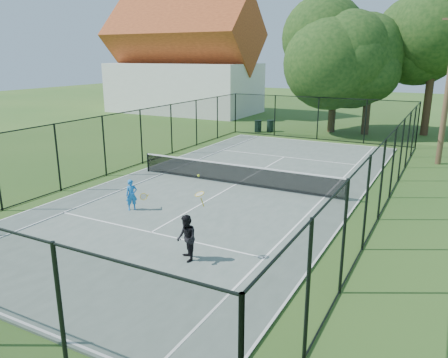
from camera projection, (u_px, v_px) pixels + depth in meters
The scene contains 13 objects.
ground at pixel (236, 186), 20.08m from camera, with size 120.00×120.00×0.00m, color #2E581E.
tennis_court at pixel (236, 185), 20.07m from camera, with size 11.00×24.00×0.06m, color #526157.
tennis_net at pixel (236, 174), 19.92m from camera, with size 10.08×0.08×0.95m.
fence at pixel (236, 154), 19.67m from camera, with size 13.10×26.10×3.00m.
tree_near_left at pixel (336, 52), 32.68m from camera, with size 7.48×7.48×9.75m.
tree_near_mid at pixel (370, 65), 31.86m from camera, with size 6.32×6.32×8.27m.
tree_near_right at pixel (434, 54), 31.30m from camera, with size 6.67×6.67×9.21m.
building at pixel (183, 64), 45.09m from camera, with size 15.30×8.15×11.87m.
trash_bin_left at pixel (258, 126), 34.07m from camera, with size 0.58×0.58×0.92m.
trash_bin_right at pixel (270, 126), 34.29m from camera, with size 0.58×0.58×0.91m.
utility_pole at pixel (448, 86), 22.98m from camera, with size 1.40×0.30×8.33m.
player_blue at pixel (132, 195), 16.63m from camera, with size 0.83×0.52×1.19m.
player_black at pixel (186, 238), 12.46m from camera, with size 0.84×0.91×2.51m.
Camera 1 is at (8.51, -17.26, 5.77)m, focal length 35.00 mm.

